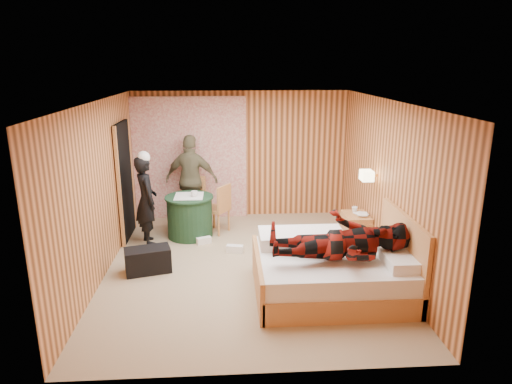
{
  "coord_description": "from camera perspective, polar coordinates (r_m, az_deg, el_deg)",
  "views": [
    {
      "loc": [
        -0.27,
        -6.41,
        3.02
      ],
      "look_at": [
        0.17,
        0.49,
        1.05
      ],
      "focal_mm": 32.0,
      "sensor_mm": 36.0,
      "label": 1
    }
  ],
  "objects": [
    {
      "name": "round_table",
      "position": [
        8.22,
        -8.27,
        -2.98
      ],
      "size": [
        0.85,
        0.85,
        0.76
      ],
      "color": "#214728",
      "rests_on": "floor"
    },
    {
      "name": "cup_nightstand",
      "position": [
        7.95,
        12.22,
        -2.15
      ],
      "size": [
        0.11,
        0.11,
        0.09
      ],
      "primitive_type": "imported",
      "rotation": [
        0.0,
        0.0,
        0.09
      ],
      "color": "white",
      "rests_on": "nightstand"
    },
    {
      "name": "wall_lamp",
      "position": [
        7.4,
        13.69,
        2.02
      ],
      "size": [
        0.26,
        0.24,
        0.16
      ],
      "color": "gold",
      "rests_on": "wall_right"
    },
    {
      "name": "man_at_table",
      "position": [
        8.77,
        -8.05,
        1.51
      ],
      "size": [
        1.08,
        0.62,
        1.72
      ],
      "primitive_type": "imported",
      "rotation": [
        0.0,
        0.0,
        2.94
      ],
      "color": "#716B4B",
      "rests_on": "floor"
    },
    {
      "name": "wall_back",
      "position": [
        9.08,
        -1.9,
        4.67
      ],
      "size": [
        4.2,
        0.02,
        2.5
      ],
      "primitive_type": "cube",
      "color": "#F49D5D",
      "rests_on": "floor"
    },
    {
      "name": "wall_right",
      "position": [
        7.06,
        16.1,
        0.75
      ],
      "size": [
        0.02,
        5.0,
        2.5
      ],
      "primitive_type": "cube",
      "color": "#F49D5D",
      "rests_on": "floor"
    },
    {
      "name": "sneaker_right",
      "position": [
        7.97,
        -6.52,
        -6.04
      ],
      "size": [
        0.27,
        0.19,
        0.11
      ],
      "primitive_type": "cube",
      "rotation": [
        0.0,
        0.0,
        0.39
      ],
      "color": "white",
      "rests_on": "floor"
    },
    {
      "name": "doorway",
      "position": [
        8.25,
        -16.08,
        1.29
      ],
      "size": [
        0.06,
        0.9,
        2.05
      ],
      "primitive_type": "cube",
      "color": "black",
      "rests_on": "floor"
    },
    {
      "name": "ceiling",
      "position": [
        6.43,
        -1.26,
        11.28
      ],
      "size": [
        4.2,
        5.0,
        0.01
      ],
      "primitive_type": "cube",
      "color": "silver",
      "rests_on": "wall_back"
    },
    {
      "name": "woman_standing",
      "position": [
        7.94,
        -13.55,
        -1.03
      ],
      "size": [
        0.56,
        0.66,
        1.54
      ],
      "primitive_type": "imported",
      "rotation": [
        0.0,
        0.0,
        1.97
      ],
      "color": "black",
      "rests_on": "floor"
    },
    {
      "name": "duffel_bag",
      "position": [
        7.04,
        -13.36,
        -8.28
      ],
      "size": [
        0.73,
        0.51,
        0.37
      ],
      "primitive_type": "cube",
      "rotation": [
        0.0,
        0.0,
        0.26
      ],
      "color": "black",
      "rests_on": "floor"
    },
    {
      "name": "nightstand",
      "position": [
        7.94,
        12.34,
        -4.6
      ],
      "size": [
        0.43,
        0.58,
        0.56
      ],
      "color": "#E49A5D",
      "rests_on": "floor"
    },
    {
      "name": "wall_left",
      "position": [
        6.89,
        -18.92,
        0.15
      ],
      "size": [
        0.02,
        5.0,
        2.5
      ],
      "primitive_type": "cube",
      "color": "#F49D5D",
      "rests_on": "floor"
    },
    {
      "name": "sneaker_left",
      "position": [
        7.57,
        -2.67,
        -7.12
      ],
      "size": [
        0.29,
        0.17,
        0.12
      ],
      "primitive_type": "cube",
      "rotation": [
        0.0,
        0.0,
        -0.22
      ],
      "color": "white",
      "rests_on": "floor"
    },
    {
      "name": "bed",
      "position": [
        6.32,
        9.59,
        -9.65
      ],
      "size": [
        2.01,
        1.59,
        1.09
      ],
      "color": "#E49A5D",
      "rests_on": "floor"
    },
    {
      "name": "cup_table",
      "position": [
        8.04,
        -7.71,
        -0.22
      ],
      "size": [
        0.13,
        0.13,
        0.1
      ],
      "primitive_type": "imported",
      "rotation": [
        0.0,
        0.0,
        -0.02
      ],
      "color": "white",
      "rests_on": "round_table"
    },
    {
      "name": "chair_near",
      "position": [
        8.28,
        -4.59,
        -1.66
      ],
      "size": [
        0.57,
        0.57,
        0.91
      ],
      "rotation": [
        0.0,
        0.0,
        -2.16
      ],
      "color": "#E49A5D",
      "rests_on": "floor"
    },
    {
      "name": "floor",
      "position": [
        7.09,
        -1.14,
        -9.31
      ],
      "size": [
        4.2,
        5.0,
        0.01
      ],
      "primitive_type": "cube",
      "color": "tan",
      "rests_on": "ground"
    },
    {
      "name": "curtain",
      "position": [
        9.05,
        -8.24,
        4.15
      ],
      "size": [
        2.2,
        0.08,
        2.4
      ],
      "primitive_type": "cube",
      "color": "white",
      "rests_on": "floor"
    },
    {
      "name": "chair_far",
      "position": [
        8.81,
        -7.83,
        -0.59
      ],
      "size": [
        0.53,
        0.53,
        0.93
      ],
      "rotation": [
        0.0,
        0.0,
        -0.31
      ],
      "color": "#E49A5D",
      "rests_on": "floor"
    },
    {
      "name": "book_upper",
      "position": [
        7.79,
        12.57,
        -2.67
      ],
      "size": [
        0.21,
        0.26,
        0.02
      ],
      "primitive_type": "imported",
      "rotation": [
        0.0,
        0.0,
        -0.25
      ],
      "color": "white",
      "rests_on": "nightstand"
    },
    {
      "name": "book_lower",
      "position": [
        7.8,
        12.56,
        -2.81
      ],
      "size": [
        0.25,
        0.27,
        0.02
      ],
      "primitive_type": "imported",
      "rotation": [
        0.0,
        0.0,
        0.49
      ],
      "color": "white",
      "rests_on": "nightstand"
    },
    {
      "name": "man_on_bed",
      "position": [
        5.87,
        10.63,
        -4.76
      ],
      "size": [
        0.86,
        0.67,
        1.77
      ],
      "primitive_type": "imported",
      "rotation": [
        0.0,
        1.57,
        0.0
      ],
      "color": "maroon",
      "rests_on": "bed"
    }
  ]
}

